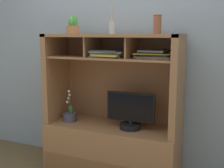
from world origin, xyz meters
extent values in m
cube|color=gray|center=(0.00, 0.29, 1.40)|extent=(6.00, 0.02, 2.80)
cube|color=#93653F|center=(0.00, 0.00, 0.26)|extent=(1.35, 0.52, 0.52)
cube|color=#93653F|center=(-0.64, 0.00, 0.98)|extent=(0.06, 0.46, 0.92)
cube|color=#93653F|center=(0.64, 0.00, 0.98)|extent=(0.06, 0.46, 0.92)
cube|color=brown|center=(0.00, 0.22, 0.96)|extent=(1.29, 0.02, 0.89)
cube|color=#93653F|center=(0.00, 0.00, 1.42)|extent=(1.35, 0.46, 0.03)
cube|color=#93653F|center=(0.00, 0.00, 1.21)|extent=(1.23, 0.41, 0.02)
cube|color=#93653F|center=(-0.20, 0.00, 1.31)|extent=(0.02, 0.39, 0.19)
cube|color=#93653F|center=(0.20, 0.00, 1.31)|extent=(0.02, 0.39, 0.19)
cylinder|color=black|center=(0.20, -0.02, 0.54)|extent=(0.21, 0.21, 0.05)
cylinder|color=black|center=(0.20, -0.02, 0.58)|extent=(0.04, 0.04, 0.03)
cube|color=black|center=(0.20, -0.02, 0.74)|extent=(0.48, 0.03, 0.28)
cube|color=black|center=(0.20, -0.04, 0.74)|extent=(0.45, 0.00, 0.25)
cylinder|color=#474352|center=(-0.48, -0.03, 0.56)|extent=(0.14, 0.14, 0.08)
cylinder|color=#474352|center=(-0.48, -0.03, 0.52)|extent=(0.16, 0.16, 0.01)
cylinder|color=#4C6B38|center=(-0.48, -0.03, 0.72)|extent=(0.02, 0.01, 0.24)
sphere|color=silver|center=(-0.50, -0.04, 0.72)|extent=(0.03, 0.03, 0.03)
sphere|color=silver|center=(-0.49, -0.02, 0.76)|extent=(0.03, 0.03, 0.03)
sphere|color=silver|center=(-0.47, -0.04, 0.80)|extent=(0.03, 0.03, 0.03)
sphere|color=silver|center=(-0.47, -0.04, 0.84)|extent=(0.03, 0.03, 0.03)
ellipsoid|color=#3A9044|center=(-0.46, -0.04, 0.63)|extent=(0.05, 0.06, 0.12)
ellipsoid|color=#3A9044|center=(-0.46, -0.02, 0.63)|extent=(0.05, 0.06, 0.13)
cube|color=#284144|center=(-0.02, -0.06, 1.22)|extent=(0.33, 0.25, 0.01)
cube|color=gold|center=(0.00, -0.06, 1.24)|extent=(0.30, 0.29, 0.02)
cube|color=slate|center=(-0.01, -0.06, 1.26)|extent=(0.30, 0.23, 0.01)
cube|color=slate|center=(-0.01, -0.08, 1.27)|extent=(0.34, 0.22, 0.01)
cube|color=#3C393F|center=(-0.01, -0.06, 1.28)|extent=(0.31, 0.28, 0.01)
cube|color=gray|center=(0.41, 0.05, 1.22)|extent=(0.34, 0.29, 0.02)
cube|color=#675B61|center=(0.40, 0.05, 1.24)|extent=(0.33, 0.23, 0.02)
cube|color=gold|center=(0.40, 0.04, 1.26)|extent=(0.37, 0.35, 0.01)
cube|color=#38507B|center=(0.41, 0.04, 1.27)|extent=(0.23, 0.22, 0.01)
cube|color=slate|center=(0.41, 0.05, 1.28)|extent=(0.25, 0.31, 0.02)
cylinder|color=#B5B6AE|center=(0.00, 0.00, 1.49)|extent=(0.06, 0.06, 0.12)
cylinder|color=#B5B6AE|center=(0.00, 0.00, 1.56)|extent=(0.03, 0.03, 0.02)
cylinder|color=tan|center=(0.00, 0.00, 1.63)|extent=(0.00, 0.04, 0.15)
cylinder|color=tan|center=(0.00, 0.00, 1.63)|extent=(0.02, 0.01, 0.15)
cylinder|color=tan|center=(0.00, 0.00, 1.63)|extent=(0.02, 0.03, 0.15)
cylinder|color=tan|center=(0.00, 0.00, 1.63)|extent=(0.02, 0.03, 0.15)
cylinder|color=tan|center=(0.00, -0.01, 1.63)|extent=(0.03, 0.01, 0.15)
cylinder|color=#A96D42|center=(-0.44, 0.01, 1.48)|extent=(0.13, 0.13, 0.08)
cylinder|color=#A96D42|center=(-0.44, 0.01, 1.44)|extent=(0.15, 0.15, 0.01)
ellipsoid|color=#46903C|center=(-0.41, 0.01, 1.56)|extent=(0.06, 0.05, 0.13)
ellipsoid|color=#46903C|center=(-0.43, 0.04, 1.56)|extent=(0.04, 0.05, 0.09)
ellipsoid|color=#46903C|center=(-0.45, 0.02, 1.55)|extent=(0.07, 0.06, 0.14)
ellipsoid|color=#46903C|center=(-0.45, 0.00, 1.56)|extent=(0.06, 0.05, 0.09)
ellipsoid|color=#46903C|center=(-0.44, -0.01, 1.55)|extent=(0.05, 0.06, 0.10)
cylinder|color=brown|center=(0.44, 0.01, 1.52)|extent=(0.07, 0.07, 0.16)
torus|color=brown|center=(0.44, 0.01, 1.60)|extent=(0.08, 0.08, 0.01)
camera|label=1|loc=(1.08, -2.55, 1.44)|focal=45.70mm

